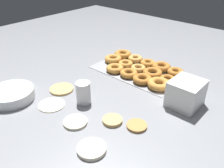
{
  "coord_description": "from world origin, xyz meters",
  "views": [
    {
      "loc": [
        -0.62,
        0.6,
        0.61
      ],
      "look_at": [
        0.03,
        -0.14,
        0.04
      ],
      "focal_mm": 38.0,
      "sensor_mm": 36.0,
      "label": 1
    }
  ],
  "objects_px": {
    "pancake_0": "(136,126)",
    "pancake_5": "(62,89)",
    "pancake_1": "(75,122)",
    "pancake_2": "(52,104)",
    "batter_bowl": "(12,94)",
    "donut_tray": "(140,69)",
    "container_stack": "(186,94)",
    "pancake_4": "(112,120)",
    "pancake_3": "(92,149)",
    "paper_cup": "(83,93)"
  },
  "relations": [
    {
      "from": "pancake_2",
      "to": "pancake_5",
      "type": "relative_size",
      "value": 1.02
    },
    {
      "from": "pancake_1",
      "to": "pancake_5",
      "type": "xyz_separation_m",
      "value": [
        0.24,
        -0.12,
        -0.0
      ]
    },
    {
      "from": "donut_tray",
      "to": "pancake_2",
      "type": "bearing_deg",
      "value": 79.28
    },
    {
      "from": "batter_bowl",
      "to": "pancake_3",
      "type": "bearing_deg",
      "value": -178.06
    },
    {
      "from": "pancake_2",
      "to": "batter_bowl",
      "type": "relative_size",
      "value": 0.58
    },
    {
      "from": "donut_tray",
      "to": "batter_bowl",
      "type": "distance_m",
      "value": 0.68
    },
    {
      "from": "batter_bowl",
      "to": "pancake_2",
      "type": "bearing_deg",
      "value": -153.16
    },
    {
      "from": "pancake_3",
      "to": "pancake_5",
      "type": "xyz_separation_m",
      "value": [
        0.4,
        -0.18,
        -0.0
      ]
    },
    {
      "from": "container_stack",
      "to": "paper_cup",
      "type": "distance_m",
      "value": 0.45
    },
    {
      "from": "pancake_2",
      "to": "pancake_5",
      "type": "height_order",
      "value": "pancake_5"
    },
    {
      "from": "pancake_2",
      "to": "pancake_4",
      "type": "distance_m",
      "value": 0.29
    },
    {
      "from": "pancake_2",
      "to": "paper_cup",
      "type": "bearing_deg",
      "value": -129.34
    },
    {
      "from": "paper_cup",
      "to": "batter_bowl",
      "type": "bearing_deg",
      "value": 36.8
    },
    {
      "from": "pancake_1",
      "to": "pancake_4",
      "type": "distance_m",
      "value": 0.15
    },
    {
      "from": "container_stack",
      "to": "pancake_0",
      "type": "bearing_deg",
      "value": 75.36
    },
    {
      "from": "pancake_5",
      "to": "container_stack",
      "type": "xyz_separation_m",
      "value": [
        -0.51,
        -0.28,
        0.05
      ]
    },
    {
      "from": "pancake_5",
      "to": "batter_bowl",
      "type": "xyz_separation_m",
      "value": [
        0.11,
        0.2,
        0.02
      ]
    },
    {
      "from": "pancake_4",
      "to": "donut_tray",
      "type": "relative_size",
      "value": 0.16
    },
    {
      "from": "pancake_1",
      "to": "pancake_5",
      "type": "bearing_deg",
      "value": -26.73
    },
    {
      "from": "pancake_3",
      "to": "batter_bowl",
      "type": "distance_m",
      "value": 0.51
    },
    {
      "from": "pancake_0",
      "to": "pancake_5",
      "type": "xyz_separation_m",
      "value": [
        0.44,
        0.02,
        -0.0
      ]
    },
    {
      "from": "pancake_4",
      "to": "container_stack",
      "type": "bearing_deg",
      "value": -118.18
    },
    {
      "from": "donut_tray",
      "to": "paper_cup",
      "type": "relative_size",
      "value": 4.87
    },
    {
      "from": "pancake_4",
      "to": "paper_cup",
      "type": "xyz_separation_m",
      "value": [
        0.19,
        -0.02,
        0.04
      ]
    },
    {
      "from": "pancake_1",
      "to": "donut_tray",
      "type": "relative_size",
      "value": 0.2
    },
    {
      "from": "pancake_0",
      "to": "batter_bowl",
      "type": "height_order",
      "value": "batter_bowl"
    },
    {
      "from": "pancake_0",
      "to": "donut_tray",
      "type": "xyz_separation_m",
      "value": [
        0.27,
        -0.4,
        0.01
      ]
    },
    {
      "from": "container_stack",
      "to": "paper_cup",
      "type": "bearing_deg",
      "value": 38.83
    },
    {
      "from": "pancake_4",
      "to": "container_stack",
      "type": "relative_size",
      "value": 0.57
    },
    {
      "from": "pancake_0",
      "to": "pancake_5",
      "type": "relative_size",
      "value": 0.7
    },
    {
      "from": "pancake_3",
      "to": "paper_cup",
      "type": "xyz_separation_m",
      "value": [
        0.24,
        -0.18,
        0.04
      ]
    },
    {
      "from": "donut_tray",
      "to": "pancake_5",
      "type": "bearing_deg",
      "value": 67.83
    },
    {
      "from": "pancake_2",
      "to": "pancake_3",
      "type": "xyz_separation_m",
      "value": [
        -0.33,
        0.07,
        0.0
      ]
    },
    {
      "from": "pancake_0",
      "to": "pancake_1",
      "type": "height_order",
      "value": "same"
    },
    {
      "from": "pancake_2",
      "to": "pancake_5",
      "type": "xyz_separation_m",
      "value": [
        0.07,
        -0.11,
        0.0
      ]
    },
    {
      "from": "pancake_3",
      "to": "pancake_4",
      "type": "xyz_separation_m",
      "value": [
        0.05,
        -0.16,
        -0.0
      ]
    },
    {
      "from": "donut_tray",
      "to": "paper_cup",
      "type": "xyz_separation_m",
      "value": [
        0.01,
        0.42,
        0.03
      ]
    },
    {
      "from": "donut_tray",
      "to": "container_stack",
      "type": "height_order",
      "value": "container_stack"
    },
    {
      "from": "container_stack",
      "to": "paper_cup",
      "type": "relative_size",
      "value": 1.4
    },
    {
      "from": "pancake_0",
      "to": "batter_bowl",
      "type": "relative_size",
      "value": 0.39
    },
    {
      "from": "pancake_1",
      "to": "donut_tray",
      "type": "distance_m",
      "value": 0.55
    },
    {
      "from": "pancake_4",
      "to": "pancake_5",
      "type": "bearing_deg",
      "value": -3.09
    },
    {
      "from": "pancake_0",
      "to": "paper_cup",
      "type": "distance_m",
      "value": 0.28
    },
    {
      "from": "paper_cup",
      "to": "container_stack",
      "type": "bearing_deg",
      "value": -141.17
    },
    {
      "from": "donut_tray",
      "to": "container_stack",
      "type": "bearing_deg",
      "value": 157.86
    },
    {
      "from": "pancake_1",
      "to": "container_stack",
      "type": "xyz_separation_m",
      "value": [
        -0.27,
        -0.4,
        0.05
      ]
    },
    {
      "from": "pancake_1",
      "to": "pancake_4",
      "type": "xyz_separation_m",
      "value": [
        -0.11,
        -0.1,
        0.0
      ]
    },
    {
      "from": "pancake_3",
      "to": "container_stack",
      "type": "xyz_separation_m",
      "value": [
        -0.11,
        -0.46,
        0.05
      ]
    },
    {
      "from": "donut_tray",
      "to": "pancake_0",
      "type": "bearing_deg",
      "value": 123.99
    },
    {
      "from": "pancake_3",
      "to": "pancake_4",
      "type": "height_order",
      "value": "same"
    }
  ]
}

